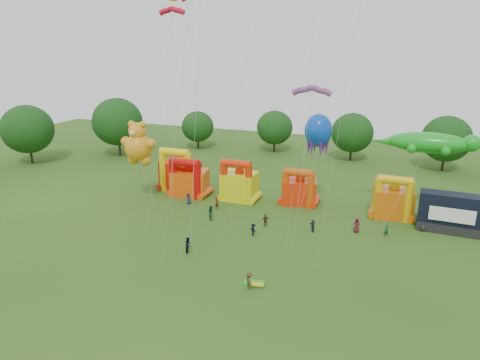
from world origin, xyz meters
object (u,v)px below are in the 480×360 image
(bouncy_castle_0, at_px, (179,173))
(bouncy_castle_2, at_px, (239,184))
(stage_trailer, at_px, (451,213))
(gecko_kite, at_px, (411,176))
(octopus_kite, at_px, (314,153))
(teddy_bear_kite, at_px, (140,152))
(spectator_4, at_px, (265,220))
(spectator_0, at_px, (188,199))

(bouncy_castle_0, height_order, bouncy_castle_2, bouncy_castle_0)
(stage_trailer, height_order, gecko_kite, gecko_kite)
(gecko_kite, xyz_separation_m, octopus_kite, (-12.77, -0.59, 2.20))
(teddy_bear_kite, xyz_separation_m, spectator_4, (19.61, -2.20, -6.88))
(gecko_kite, distance_m, spectator_0, 30.84)
(gecko_kite, bearing_deg, spectator_4, -151.48)
(teddy_bear_kite, bearing_deg, spectator_4, -6.40)
(spectator_0, bearing_deg, stage_trailer, 12.63)
(stage_trailer, height_order, teddy_bear_kite, teddy_bear_kite)
(stage_trailer, bearing_deg, bouncy_castle_0, 175.87)
(teddy_bear_kite, height_order, spectator_4, teddy_bear_kite)
(bouncy_castle_0, bearing_deg, bouncy_castle_2, -7.18)
(bouncy_castle_0, bearing_deg, octopus_kite, -2.51)
(stage_trailer, distance_m, spectator_0, 35.01)
(bouncy_castle_0, distance_m, bouncy_castle_2, 10.79)
(bouncy_castle_0, relative_size, spectator_0, 4.20)
(gecko_kite, bearing_deg, bouncy_castle_2, -177.60)
(stage_trailer, distance_m, octopus_kite, 18.70)
(bouncy_castle_2, relative_size, gecko_kite, 0.48)
(octopus_kite, bearing_deg, spectator_4, -115.93)
(gecko_kite, bearing_deg, stage_trailer, -26.79)
(octopus_kite, relative_size, spectator_0, 8.06)
(teddy_bear_kite, bearing_deg, bouncy_castle_0, 73.53)
(octopus_kite, relative_size, spectator_4, 7.95)
(teddy_bear_kite, height_order, octopus_kite, octopus_kite)
(stage_trailer, xyz_separation_m, gecko_kite, (-4.91, 2.48, 3.57))
(octopus_kite, height_order, spectator_0, octopus_kite)
(bouncy_castle_2, relative_size, octopus_kite, 0.48)
(stage_trailer, bearing_deg, spectator_0, -175.34)
(stage_trailer, xyz_separation_m, spectator_0, (-34.86, -2.84, -1.51))
(spectator_0, height_order, spectator_4, spectator_4)
(bouncy_castle_0, xyz_separation_m, gecko_kite, (34.39, -0.36, 3.26))
(bouncy_castle_2, xyz_separation_m, spectator_0, (-6.26, -4.33, -1.63))
(stage_trailer, bearing_deg, gecko_kite, 153.21)
(octopus_kite, xyz_separation_m, spectator_0, (-17.18, -4.73, -7.28))
(bouncy_castle_0, xyz_separation_m, bouncy_castle_2, (10.71, -1.35, -0.19))
(bouncy_castle_0, distance_m, spectator_0, 7.44)
(bouncy_castle_2, bearing_deg, teddy_bear_kite, -154.93)
(bouncy_castle_0, distance_m, octopus_kite, 22.32)
(bouncy_castle_2, height_order, spectator_4, bouncy_castle_2)
(bouncy_castle_0, height_order, octopus_kite, octopus_kite)
(bouncy_castle_0, relative_size, spectator_4, 4.14)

